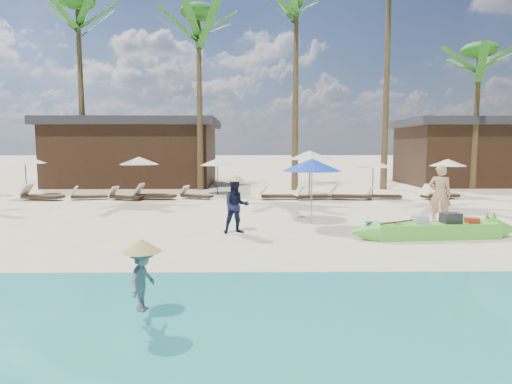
{
  "coord_description": "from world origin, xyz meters",
  "views": [
    {
      "loc": [
        -0.37,
        -10.75,
        2.48
      ],
      "look_at": [
        -0.23,
        2.0,
        1.14
      ],
      "focal_mm": 30.0,
      "sensor_mm": 36.0,
      "label": 1
    }
  ],
  "objects": [
    {
      "name": "ground",
      "position": [
        0.0,
        0.0,
        0.0
      ],
      "size": [
        240.0,
        240.0,
        0.0
      ],
      "primitive_type": "plane",
      "color": "beige",
      "rests_on": "ground"
    },
    {
      "name": "wet_sand_strip",
      "position": [
        0.0,
        -5.0,
        0.0
      ],
      "size": [
        240.0,
        4.5,
        0.01
      ],
      "primitive_type": "cube",
      "color": "tan",
      "rests_on": "ground"
    },
    {
      "name": "green_canoe",
      "position": [
        4.66,
        0.7,
        0.23
      ],
      "size": [
        5.43,
        1.03,
        0.69
      ],
      "rotation": [
        0.0,
        0.0,
        0.1
      ],
      "color": "#58D340",
      "rests_on": "ground"
    },
    {
      "name": "tourist",
      "position": [
        5.74,
        2.95,
        0.96
      ],
      "size": [
        0.82,
        0.69,
        1.91
      ],
      "primitive_type": "imported",
      "rotation": [
        0.0,
        0.0,
        2.74
      ],
      "color": "tan",
      "rests_on": "ground"
    },
    {
      "name": "vendor_green",
      "position": [
        -0.81,
        1.44,
        0.79
      ],
      "size": [
        0.89,
        0.76,
        1.58
      ],
      "primitive_type": "imported",
      "rotation": [
        0.0,
        0.0,
        0.23
      ],
      "color": "#151C3A",
      "rests_on": "ground"
    },
    {
      "name": "vendor_yellow",
      "position": [
        -1.9,
        -4.9,
        0.63
      ],
      "size": [
        0.46,
        0.65,
        0.91
      ],
      "primitive_type": "imported",
      "rotation": [
        0.0,
        0.0,
        1.35
      ],
      "color": "gray",
      "rests_on": "ground"
    },
    {
      "name": "blue_umbrella",
      "position": [
        1.57,
        2.98,
        1.91
      ],
      "size": [
        1.97,
        1.97,
        2.12
      ],
      "color": "#99999E",
      "rests_on": "ground"
    },
    {
      "name": "resort_parasol_3",
      "position": [
        -11.76,
        10.87,
        1.87
      ],
      "size": [
        2.01,
        2.01,
        2.07
      ],
      "color": "#342115",
      "rests_on": "ground"
    },
    {
      "name": "lounger_3_left",
      "position": [
        -10.29,
        9.25,
        0.22
      ],
      "size": [
        2.04,
        0.87,
        0.67
      ],
      "rotation": [
        0.0,
        0.0,
        -0.14
      ],
      "color": "#342115",
      "rests_on": "ground"
    },
    {
      "name": "lounger_3_right",
      "position": [
        -8.17,
        9.47,
        0.19
      ],
      "size": [
        1.77,
        0.88,
        0.58
      ],
      "rotation": [
        0.0,
        0.0,
        0.22
      ],
      "color": "#342115",
      "rests_on": "ground"
    },
    {
      "name": "resort_parasol_4",
      "position": [
        -5.99,
        10.69,
        1.8
      ],
      "size": [
        1.94,
        1.94,
        2.0
      ],
      "color": "#342115",
      "rests_on": "ground"
    },
    {
      "name": "lounger_4_left",
      "position": [
        -6.36,
        9.27,
        0.19
      ],
      "size": [
        1.73,
        0.93,
        0.56
      ],
      "rotation": [
        0.0,
        0.0,
        -0.27
      ],
      "color": "#342115",
      "rests_on": "ground"
    },
    {
      "name": "lounger_4_right",
      "position": [
        -5.06,
        9.5,
        0.22
      ],
      "size": [
        2.03,
        0.82,
        0.67
      ],
      "rotation": [
        0.0,
        0.0,
        -0.11
      ],
      "color": "#342115",
      "rests_on": "ground"
    },
    {
      "name": "resort_parasol_5",
      "position": [
        -2.15,
        11.63,
        1.71
      ],
      "size": [
        1.85,
        1.85,
        1.9
      ],
      "color": "#342115",
      "rests_on": "ground"
    },
    {
      "name": "lounger_5_left",
      "position": [
        -3.1,
        9.72,
        0.18
      ],
      "size": [
        1.7,
        1.02,
        0.55
      ],
      "rotation": [
        0.0,
        0.0,
        -0.35
      ],
      "color": "#342115",
      "rests_on": "ground"
    },
    {
      "name": "resort_parasol_6",
      "position": [
        2.52,
        10.44,
        2.09
      ],
      "size": [
        2.25,
        2.25,
        2.32
      ],
      "color": "#342115",
      "rests_on": "ground"
    },
    {
      "name": "lounger_6_left",
      "position": [
        0.83,
        9.48,
        0.21
      ],
      "size": [
        1.86,
        0.66,
        0.62
      ],
      "rotation": [
        0.0,
        0.0,
        0.06
      ],
      "color": "#342115",
      "rests_on": "ground"
    },
    {
      "name": "lounger_6_right",
      "position": [
        2.41,
        9.32,
        0.2
      ],
      "size": [
        1.79,
        0.92,
        0.58
      ],
      "rotation": [
        0.0,
        0.0,
        0.24
      ],
      "color": "#342115",
      "rests_on": "ground"
    },
    {
      "name": "resort_parasol_7",
      "position": [
        5.65,
        10.3,
        1.67
      ],
      "size": [
        1.8,
        1.8,
        1.85
      ],
      "color": "#342115",
      "rests_on": "ground"
    },
    {
      "name": "lounger_7_left",
      "position": [
        4.2,
        9.28,
        0.22
      ],
      "size": [
        2.01,
        0.81,
        0.66
      ],
      "rotation": [
        0.0,
        0.0,
        -0.11
      ],
      "color": "#342115",
      "rests_on": "ground"
    },
    {
      "name": "lounger_7_right",
      "position": [
        5.89,
        9.56,
        0.19
      ],
      "size": [
        1.68,
        0.64,
        0.56
      ],
      "rotation": [
        0.0,
        0.0,
        -0.08
      ],
      "color": "#342115",
      "rests_on": "ground"
    },
    {
      "name": "resort_parasol_8",
      "position": [
        9.69,
        11.05,
        1.69
      ],
      "size": [
        1.82,
        1.82,
        1.88
      ],
      "color": "#342115",
      "rests_on": "ground"
    },
    {
      "name": "lounger_8_left",
      "position": [
        8.52,
        9.39,
        0.22
      ],
      "size": [
        2.01,
        1.13,
        0.65
      ],
      "rotation": [
        0.0,
        0.0,
        0.3
      ],
      "color": "#342115",
      "rests_on": "ground"
    },
    {
      "name": "palm_2",
      "position": [
        -10.45,
        15.08,
        9.18
      ],
      "size": [
        2.08,
        2.08,
        11.33
      ],
      "color": "brown",
      "rests_on": "ground"
    },
    {
      "name": "palm_3",
      "position": [
        -3.36,
        14.27,
        8.58
      ],
      "size": [
        2.08,
        2.08,
        10.52
      ],
      "color": "brown",
      "rests_on": "ground"
    },
    {
      "name": "palm_4",
      "position": [
        2.15,
        14.01,
        9.45
      ],
      "size": [
        2.08,
        2.08,
        11.7
      ],
      "color": "brown",
      "rests_on": "ground"
    },
    {
      "name": "palm_6",
      "position": [
        12.84,
        14.52,
        7.05
      ],
      "size": [
        2.08,
        2.08,
        8.51
      ],
      "color": "brown",
      "rests_on": "ground"
    },
    {
      "name": "pavilion_west",
      "position": [
        -8.0,
        17.5,
        2.19
      ],
      "size": [
        10.8,
        6.6,
        4.3
      ],
      "color": "#342115",
      "rests_on": "ground"
    },
    {
      "name": "pavilion_east",
      "position": [
        14.0,
        17.5,
        2.2
      ],
      "size": [
        8.8,
        6.6,
        4.3
      ],
      "color": "#342115",
      "rests_on": "ground"
    }
  ]
}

